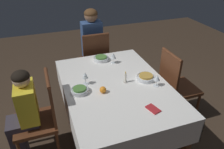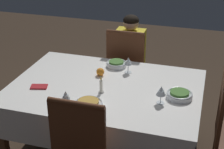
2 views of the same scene
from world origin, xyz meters
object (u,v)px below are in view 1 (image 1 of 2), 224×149
(bowl_south, at_px, (80,90))
(napkin_red_folded, at_px, (153,109))
(wine_glass_north, at_px, (157,78))
(dining_table, at_px, (116,90))
(wine_glass_south, at_px, (85,76))
(candle_centerpiece, at_px, (125,78))
(person_child_yellow, at_px, (23,114))
(bowl_west, at_px, (101,58))
(wine_glass_west, at_px, (113,56))
(person_adult_denim, at_px, (92,44))
(chair_south, at_px, (42,115))
(orange_fruit, at_px, (103,90))
(chair_north, at_px, (175,84))
(chair_west, at_px, (95,59))
(bowl_north, at_px, (146,77))

(bowl_south, bearing_deg, napkin_red_folded, 49.57)
(wine_glass_north, bearing_deg, dining_table, -113.30)
(wine_glass_south, height_order, candle_centerpiece, wine_glass_south)
(person_child_yellow, distance_m, bowl_west, 1.20)
(bowl_south, xyz_separation_m, wine_glass_north, (0.15, 0.81, 0.07))
(wine_glass_west, bearing_deg, candle_centerpiece, -3.35)
(candle_centerpiece, bearing_deg, bowl_south, -87.46)
(person_adult_denim, height_order, bowl_south, person_adult_denim)
(chair_south, distance_m, bowl_west, 1.07)
(napkin_red_folded, bearing_deg, bowl_south, -130.43)
(wine_glass_south, height_order, orange_fruit, wine_glass_south)
(chair_north, distance_m, person_child_yellow, 1.80)
(bowl_south, distance_m, wine_glass_north, 0.82)
(chair_west, distance_m, person_child_yellow, 1.48)
(wine_glass_west, distance_m, candle_centerpiece, 0.48)
(bowl_north, bearing_deg, candle_centerpiece, -94.35)
(wine_glass_north, bearing_deg, wine_glass_south, -112.01)
(chair_west, xyz_separation_m, bowl_west, (0.44, -0.02, 0.22))
(dining_table, height_order, bowl_south, bowl_south)
(wine_glass_south, relative_size, orange_fruit, 2.07)
(dining_table, height_order, chair_south, chair_south)
(bowl_north, bearing_deg, orange_fruit, -80.80)
(chair_north, xyz_separation_m, person_adult_denim, (-1.17, -0.77, 0.19))
(dining_table, distance_m, bowl_west, 0.62)
(napkin_red_folded, bearing_deg, candle_centerpiece, -172.82)
(wine_glass_west, distance_m, wine_glass_north, 0.71)
(chair_north, distance_m, candle_centerpiece, 0.74)
(chair_north, distance_m, bowl_north, 0.51)
(chair_south, height_order, person_child_yellow, person_child_yellow)
(wine_glass_west, bearing_deg, bowl_west, -136.77)
(wine_glass_north, bearing_deg, chair_west, -163.56)
(chair_south, bearing_deg, wine_glass_west, 117.48)
(bowl_west, relative_size, wine_glass_south, 1.40)
(person_adult_denim, xyz_separation_m, person_child_yellow, (1.22, -1.03, -0.13))
(chair_north, xyz_separation_m, bowl_west, (-0.58, -0.79, 0.22))
(person_child_yellow, bearing_deg, wine_glass_north, 83.55)
(wine_glass_south, relative_size, candle_centerpiece, 1.04)
(chair_south, bearing_deg, candle_centerpiece, 91.09)
(bowl_north, bearing_deg, napkin_red_folded, -19.78)
(dining_table, xyz_separation_m, bowl_south, (0.02, -0.40, 0.11))
(orange_fruit, bearing_deg, chair_south, -97.86)
(chair_south, bearing_deg, wine_glass_south, 104.43)
(person_adult_denim, relative_size, orange_fruit, 18.05)
(person_child_yellow, xyz_separation_m, bowl_north, (0.00, 1.35, 0.16))
(bowl_south, distance_m, napkin_red_folded, 0.76)
(chair_west, relative_size, chair_north, 1.00)
(orange_fruit, bearing_deg, wine_glass_north, 83.23)
(wine_glass_north, height_order, napkin_red_folded, wine_glass_north)
(orange_fruit, bearing_deg, person_adult_denim, 170.32)
(chair_south, height_order, napkin_red_folded, chair_south)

